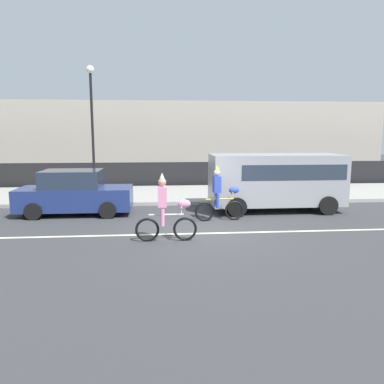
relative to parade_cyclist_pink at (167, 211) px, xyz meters
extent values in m
plane|color=#38383A|center=(1.12, 1.19, -0.84)|extent=(80.00, 80.00, 0.00)
cube|color=beige|center=(1.12, 0.69, -0.84)|extent=(36.00, 0.14, 0.01)
cube|color=#9E9B93|center=(1.12, 7.69, -0.77)|extent=(60.00, 5.00, 0.15)
cube|color=black|center=(1.12, 10.59, -0.14)|extent=(40.00, 0.08, 1.40)
cube|color=#B2A899|center=(1.46, 19.19, 1.73)|extent=(28.00, 8.00, 5.14)
torus|color=black|center=(0.51, 0.00, -0.51)|extent=(0.67, 0.07, 0.67)
torus|color=black|center=(-0.54, 0.00, -0.51)|extent=(0.67, 0.07, 0.67)
cylinder|color=silver|center=(-0.01, 0.00, -0.09)|extent=(0.97, 0.05, 0.05)
cylinder|color=silver|center=(-0.16, 0.00, 0.00)|extent=(0.04, 0.04, 0.18)
cylinder|color=silver|center=(0.41, 0.00, 0.02)|extent=(0.04, 0.04, 0.23)
cylinder|color=silver|center=(0.41, 0.00, 0.14)|extent=(0.03, 0.50, 0.03)
ellipsoid|color=pink|center=(0.49, 0.00, 0.21)|extent=(0.36, 0.20, 0.24)
cube|color=pink|center=(-0.11, 0.00, 0.42)|extent=(0.24, 0.32, 0.56)
sphere|color=tan|center=(-0.11, 0.00, 0.82)|extent=(0.22, 0.22, 0.22)
cone|color=silver|center=(-0.11, 0.00, 1.00)|extent=(0.14, 0.14, 0.16)
cylinder|color=pink|center=(-0.11, -0.14, -0.13)|extent=(0.11, 0.11, 0.48)
cylinder|color=pink|center=(-0.11, 0.14, -0.13)|extent=(0.11, 0.11, 0.48)
torus|color=black|center=(2.38, 2.38, -0.51)|extent=(0.67, 0.12, 0.67)
torus|color=black|center=(1.33, 2.30, -0.51)|extent=(0.67, 0.12, 0.67)
cylinder|color=gold|center=(1.85, 2.34, -0.09)|extent=(0.97, 0.13, 0.05)
cylinder|color=gold|center=(1.70, 2.33, 0.00)|extent=(0.04, 0.04, 0.18)
cylinder|color=gold|center=(2.27, 2.37, 0.02)|extent=(0.04, 0.04, 0.23)
cylinder|color=gold|center=(2.27, 2.37, 0.14)|extent=(0.07, 0.50, 0.03)
ellipsoid|color=#2D47B2|center=(2.36, 2.38, 0.21)|extent=(0.37, 0.23, 0.24)
cube|color=#2D47B2|center=(1.75, 2.33, 0.42)|extent=(0.26, 0.34, 0.56)
sphere|color=beige|center=(1.75, 2.33, 0.82)|extent=(0.22, 0.22, 0.22)
cone|color=gold|center=(1.75, 2.33, 1.00)|extent=(0.14, 0.14, 0.16)
cylinder|color=#2D47B2|center=(1.77, 2.19, -0.13)|extent=(0.11, 0.11, 0.48)
cylinder|color=#2D47B2|center=(1.74, 2.47, -0.13)|extent=(0.11, 0.11, 0.48)
cube|color=#99999E|center=(4.28, 3.89, 0.39)|extent=(5.00, 2.00, 1.90)
cube|color=#283342|center=(4.68, 3.89, 0.74)|extent=(3.90, 2.02, 0.56)
cylinder|color=black|center=(5.98, 2.89, -0.49)|extent=(0.70, 0.22, 0.70)
cylinder|color=black|center=(5.98, 4.89, -0.49)|extent=(0.70, 0.22, 0.70)
cylinder|color=black|center=(2.58, 2.89, -0.49)|extent=(0.70, 0.22, 0.70)
cylinder|color=black|center=(2.58, 4.89, -0.49)|extent=(0.70, 0.22, 0.70)
cube|color=navy|center=(-3.30, 3.84, -0.24)|extent=(4.10, 1.72, 0.80)
cube|color=#232D3D|center=(-3.40, 3.84, 0.48)|extent=(2.10, 1.58, 0.64)
cylinder|color=black|center=(-2.03, 2.98, -0.54)|extent=(0.60, 0.20, 0.60)
cylinder|color=black|center=(-2.03, 4.70, -0.54)|extent=(0.60, 0.20, 0.60)
cylinder|color=black|center=(-4.57, 2.98, -0.54)|extent=(0.60, 0.20, 0.60)
cylinder|color=black|center=(-4.57, 4.70, -0.54)|extent=(0.60, 0.20, 0.60)
cylinder|color=black|center=(-3.26, 7.73, 2.06)|extent=(0.12, 0.12, 5.50)
sphere|color=#EAEACC|center=(-3.26, 7.73, 4.99)|extent=(0.36, 0.36, 0.36)
cylinder|color=#33333D|center=(5.12, 5.87, -0.27)|extent=(0.20, 0.20, 0.85)
cube|color=black|center=(5.12, 5.87, 0.44)|extent=(0.32, 0.20, 0.56)
sphere|color=#9E7051|center=(5.12, 5.87, 0.83)|extent=(0.20, 0.20, 0.20)
camera|label=1|loc=(-0.16, -10.14, 2.13)|focal=35.00mm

